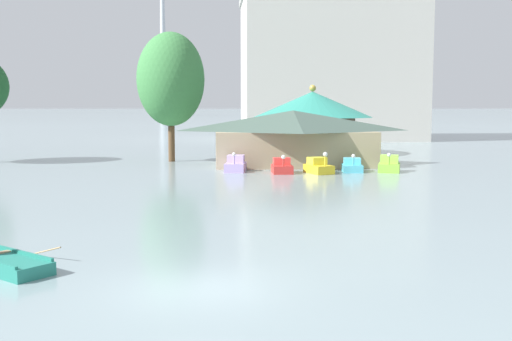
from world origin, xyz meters
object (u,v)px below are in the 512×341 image
(pedal_boat_cyan, at_px, (352,166))
(shoreline_tree_mid, at_px, (171,79))
(pedal_boat_lime, at_px, (389,165))
(background_building_block, at_px, (329,66))
(pedal_boat_yellow, at_px, (318,167))
(pedal_boat_red, at_px, (282,167))
(green_roof_pavilion, at_px, (312,118))
(pedal_boat_lavender, at_px, (236,165))
(boathouse, at_px, (293,136))

(pedal_boat_cyan, height_order, shoreline_tree_mid, shoreline_tree_mid)
(pedal_boat_lime, bearing_deg, pedal_boat_cyan, -76.21)
(shoreline_tree_mid, distance_m, background_building_block, 42.72)
(pedal_boat_cyan, distance_m, pedal_boat_lime, 2.85)
(pedal_boat_yellow, bearing_deg, pedal_boat_red, -115.18)
(pedal_boat_red, xyz_separation_m, green_roof_pavilion, (5.21, 18.40, 3.35))
(pedal_boat_lime, bearing_deg, pedal_boat_lavender, -76.90)
(pedal_boat_red, distance_m, boathouse, 7.02)
(pedal_boat_lavender, relative_size, pedal_boat_yellow, 0.95)
(pedal_boat_lime, bearing_deg, boathouse, -114.73)
(shoreline_tree_mid, height_order, background_building_block, background_building_block)
(pedal_boat_cyan, height_order, boathouse, boathouse)
(pedal_boat_yellow, relative_size, pedal_boat_lime, 1.04)
(pedal_boat_cyan, distance_m, background_building_block, 48.51)
(green_roof_pavilion, relative_size, shoreline_tree_mid, 1.07)
(pedal_boat_cyan, relative_size, boathouse, 0.17)
(shoreline_tree_mid, bearing_deg, pedal_boat_red, -49.54)
(pedal_boat_lime, height_order, background_building_block, background_building_block)
(pedal_boat_yellow, relative_size, boathouse, 0.19)
(background_building_block, bearing_deg, boathouse, -104.42)
(pedal_boat_lavender, height_order, background_building_block, background_building_block)
(pedal_boat_lime, distance_m, green_roof_pavilion, 18.60)
(pedal_boat_lavender, height_order, pedal_boat_yellow, pedal_boat_yellow)
(pedal_boat_yellow, distance_m, pedal_boat_cyan, 2.92)
(background_building_block, bearing_deg, shoreline_tree_mid, -119.82)
(pedal_boat_yellow, distance_m, background_building_block, 49.81)
(pedal_boat_lavender, relative_size, boathouse, 0.18)
(pedal_boat_lavender, distance_m, pedal_boat_lime, 11.84)
(pedal_boat_lime, xyz_separation_m, green_roof_pavilion, (-3.14, 18.03, 3.31))
(pedal_boat_red, distance_m, pedal_boat_cyan, 5.54)
(pedal_boat_red, distance_m, background_building_block, 50.11)
(pedal_boat_yellow, bearing_deg, pedal_boat_lime, 78.37)
(pedal_boat_lime, bearing_deg, shoreline_tree_mid, -102.46)
(green_roof_pavilion, height_order, background_building_block, background_building_block)
(pedal_boat_lavender, relative_size, background_building_block, 0.10)
(shoreline_tree_mid, bearing_deg, green_roof_pavilion, 29.06)
(pedal_boat_cyan, relative_size, background_building_block, 0.09)
(shoreline_tree_mid, xyz_separation_m, background_building_block, (21.17, 36.93, 3.54))
(shoreline_tree_mid, bearing_deg, pedal_boat_yellow, -42.79)
(boathouse, distance_m, background_building_block, 43.11)
(pedal_boat_lavender, bearing_deg, pedal_boat_yellow, 83.41)
(pedal_boat_yellow, height_order, boathouse, boathouse)
(pedal_boat_yellow, height_order, pedal_boat_lime, pedal_boat_yellow)
(pedal_boat_red, height_order, boathouse, boathouse)
(boathouse, xyz_separation_m, background_building_block, (10.53, 40.93, 8.51))
(pedal_boat_red, height_order, pedal_boat_yellow, pedal_boat_yellow)
(pedal_boat_lavender, distance_m, background_building_block, 49.78)
(pedal_boat_red, relative_size, background_building_block, 0.09)
(pedal_boat_yellow, xyz_separation_m, green_roof_pavilion, (2.47, 18.72, 3.33))
(boathouse, xyz_separation_m, shoreline_tree_mid, (-10.64, 4.00, 4.97))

